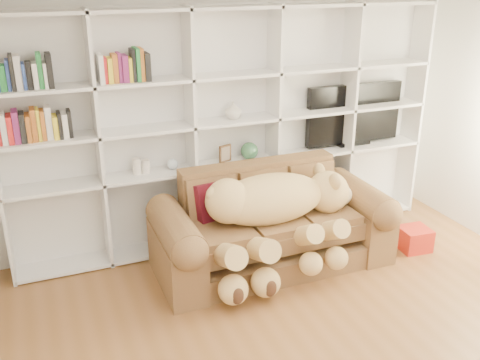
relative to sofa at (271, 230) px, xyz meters
name	(u,v)px	position (x,y,z in m)	size (l,w,h in m)	color
wall_back	(226,111)	(-0.14, 0.83, 0.99)	(5.00, 0.02, 2.70)	silver
bookshelf	(208,120)	(-0.38, 0.69, 0.95)	(4.43, 0.35, 2.40)	white
sofa	(271,230)	(0.00, 0.00, 0.00)	(2.24, 0.97, 0.94)	brown
teddy_bear	(275,211)	(-0.06, -0.19, 0.29)	(1.58, 0.89, 0.91)	#DCB96E
throw_pillow	(215,202)	(-0.51, 0.16, 0.32)	(0.39, 0.13, 0.39)	#570E11
gift_box	(414,239)	(1.48, -0.31, -0.24)	(0.29, 0.27, 0.24)	red
tv	(354,115)	(1.30, 0.69, 0.84)	(1.14, 0.18, 0.68)	black
picture_frame	(225,153)	(-0.23, 0.64, 0.61)	(0.14, 0.03, 0.18)	#50331B
green_vase	(249,151)	(0.04, 0.64, 0.60)	(0.18, 0.18, 0.18)	#305D3C
figurine_tall	(137,166)	(-1.13, 0.64, 0.59)	(0.08, 0.08, 0.16)	silver
figurine_short	(146,166)	(-1.04, 0.64, 0.58)	(0.08, 0.08, 0.13)	silver
snow_globe	(173,164)	(-0.78, 0.64, 0.57)	(0.11, 0.11, 0.11)	silver
shelf_vase	(233,110)	(-0.14, 0.64, 1.05)	(0.16, 0.16, 0.17)	beige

